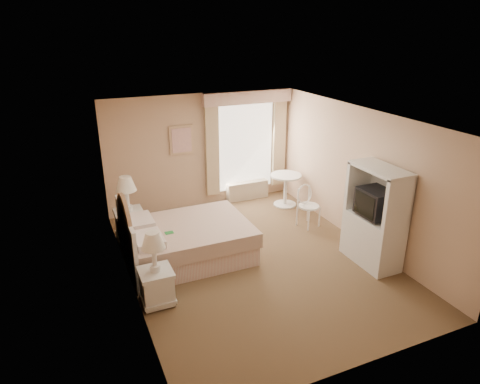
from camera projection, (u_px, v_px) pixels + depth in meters
name	position (u px, v px, depth m)	size (l,w,h in m)	color
room	(256.00, 194.00, 7.01)	(4.21, 5.51, 2.51)	brown
window	(247.00, 143.00, 9.63)	(2.05, 0.22, 2.51)	white
framed_art	(181.00, 140.00, 9.05)	(0.52, 0.04, 0.62)	tan
bed	(183.00, 240.00, 7.41)	(2.11, 1.63, 1.44)	tan
nightstand_near	(156.00, 278.00, 6.17)	(0.47, 0.47, 1.14)	silver
nightstand_far	(129.00, 217.00, 7.99)	(0.52, 0.52, 1.26)	silver
round_table	(286.00, 185.00, 9.56)	(0.69, 0.69, 0.73)	white
cafe_chair	(307.00, 202.00, 8.60)	(0.51, 0.51, 0.86)	white
armoire	(374.00, 224.00, 7.17)	(0.52, 1.03, 1.72)	silver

